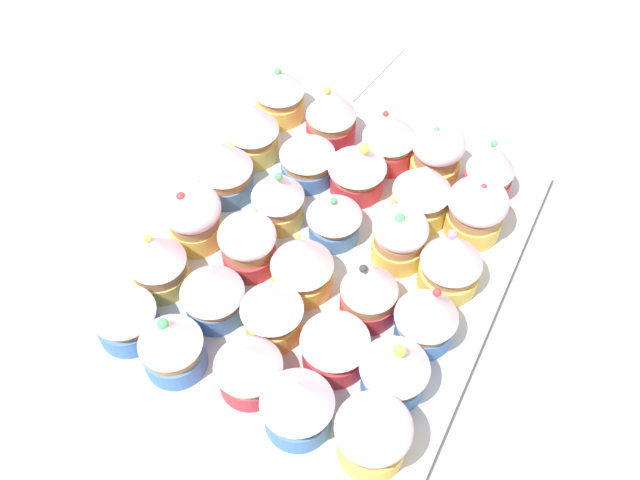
% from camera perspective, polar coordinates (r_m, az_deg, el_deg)
% --- Properties ---
extents(ground_plane, '(1.80, 1.80, 0.03)m').
position_cam_1_polar(ground_plane, '(0.80, 0.00, -2.43)').
color(ground_plane, '#9E9EA3').
extents(baking_tray, '(0.44, 0.37, 0.01)m').
position_cam_1_polar(baking_tray, '(0.78, 0.00, -1.57)').
color(baking_tray, silver).
rests_on(baking_tray, ground_plane).
extents(cupcake_0, '(0.06, 0.06, 0.07)m').
position_cam_1_polar(cupcake_0, '(0.89, -3.12, 11.18)').
color(cupcake_0, '#EFC651').
rests_on(cupcake_0, baking_tray).
extents(cupcake_1, '(0.06, 0.06, 0.08)m').
position_cam_1_polar(cupcake_1, '(0.84, -5.25, 8.53)').
color(cupcake_1, '#EFC651').
rests_on(cupcake_1, baking_tray).
extents(cupcake_2, '(0.06, 0.06, 0.08)m').
position_cam_1_polar(cupcake_2, '(0.81, -7.36, 5.54)').
color(cupcake_2, '#477AC6').
rests_on(cupcake_2, baking_tray).
extents(cupcake_3, '(0.06, 0.06, 0.08)m').
position_cam_1_polar(cupcake_3, '(0.77, -9.71, 1.80)').
color(cupcake_3, '#EFC651').
rests_on(cupcake_3, baking_tray).
extents(cupcake_4, '(0.06, 0.06, 0.08)m').
position_cam_1_polar(cupcake_4, '(0.74, -12.39, -1.57)').
color(cupcake_4, '#EFC651').
rests_on(cupcake_4, baking_tray).
extents(cupcake_5, '(0.06, 0.06, 0.07)m').
position_cam_1_polar(cupcake_5, '(0.72, -14.79, -5.51)').
color(cupcake_5, '#477AC6').
rests_on(cupcake_5, baking_tray).
extents(cupcake_6, '(0.06, 0.06, 0.08)m').
position_cam_1_polar(cupcake_6, '(0.86, 0.85, 9.67)').
color(cupcake_6, '#D1333D').
rests_on(cupcake_6, baking_tray).
extents(cupcake_7, '(0.06, 0.06, 0.07)m').
position_cam_1_polar(cupcake_7, '(0.82, -0.97, 6.54)').
color(cupcake_7, '#477AC6').
rests_on(cupcake_7, baking_tray).
extents(cupcake_8, '(0.06, 0.06, 0.08)m').
position_cam_1_polar(cupcake_8, '(0.78, -3.27, 3.45)').
color(cupcake_8, '#EFC651').
rests_on(cupcake_8, baking_tray).
extents(cupcake_9, '(0.06, 0.06, 0.07)m').
position_cam_1_polar(cupcake_9, '(0.75, -5.55, -0.33)').
color(cupcake_9, '#D1333D').
rests_on(cupcake_9, baking_tray).
extents(cupcake_10, '(0.06, 0.06, 0.07)m').
position_cam_1_polar(cupcake_10, '(0.72, -8.27, -3.98)').
color(cupcake_10, '#477AC6').
rests_on(cupcake_10, baking_tray).
extents(cupcake_11, '(0.06, 0.06, 0.07)m').
position_cam_1_polar(cupcake_11, '(0.69, -11.35, -7.89)').
color(cupcake_11, '#477AC6').
rests_on(cupcake_11, baking_tray).
extents(cupcake_12, '(0.06, 0.06, 0.07)m').
position_cam_1_polar(cupcake_12, '(0.84, 5.34, 7.78)').
color(cupcake_12, '#D1333D').
rests_on(cupcake_12, baking_tray).
extents(cupcake_13, '(0.06, 0.06, 0.07)m').
position_cam_1_polar(cupcake_13, '(0.81, 2.88, 5.52)').
color(cupcake_13, '#D1333D').
rests_on(cupcake_13, baking_tray).
extents(cupcake_14, '(0.06, 0.06, 0.06)m').
position_cam_1_polar(cupcake_14, '(0.77, 1.15, 1.83)').
color(cupcake_14, '#477AC6').
rests_on(cupcake_14, baking_tray).
extents(cupcake_15, '(0.06, 0.06, 0.08)m').
position_cam_1_polar(cupcake_15, '(0.73, -1.66, -1.71)').
color(cupcake_15, '#EFC651').
rests_on(cupcake_15, baking_tray).
extents(cupcake_16, '(0.06, 0.06, 0.07)m').
position_cam_1_polar(cupcake_16, '(0.70, -3.57, -5.56)').
color(cupcake_16, '#EFC651').
rests_on(cupcake_16, baking_tray).
extents(cupcake_17, '(0.06, 0.06, 0.07)m').
position_cam_1_polar(cupcake_17, '(0.67, -5.54, -9.57)').
color(cupcake_17, '#D1333D').
rests_on(cupcake_17, baking_tray).
extents(cupcake_18, '(0.06, 0.06, 0.08)m').
position_cam_1_polar(cupcake_18, '(0.83, 8.95, 6.61)').
color(cupcake_18, '#EFC651').
rests_on(cupcake_18, baking_tray).
extents(cupcake_19, '(0.06, 0.06, 0.08)m').
position_cam_1_polar(cupcake_19, '(0.78, 7.83, 3.72)').
color(cupcake_19, '#EFC651').
rests_on(cupcake_19, baking_tray).
extents(cupcake_20, '(0.06, 0.06, 0.07)m').
position_cam_1_polar(cupcake_20, '(0.75, 6.11, 0.20)').
color(cupcake_20, '#EFC651').
rests_on(cupcake_20, baking_tray).
extents(cupcake_21, '(0.06, 0.06, 0.08)m').
position_cam_1_polar(cupcake_21, '(0.71, 3.80, -3.87)').
color(cupcake_21, '#D1333D').
rests_on(cupcake_21, baking_tray).
extents(cupcake_22, '(0.07, 0.07, 0.07)m').
position_cam_1_polar(cupcake_22, '(0.68, 1.17, -7.89)').
color(cupcake_22, '#D1333D').
rests_on(cupcake_22, baking_tray).
extents(cupcake_23, '(0.07, 0.07, 0.08)m').
position_cam_1_polar(cupcake_23, '(0.65, -1.77, -12.34)').
color(cupcake_23, '#477AC6').
rests_on(cupcake_23, baking_tray).
extents(cupcake_24, '(0.05, 0.05, 0.08)m').
position_cam_1_polar(cupcake_24, '(0.82, 12.94, 5.31)').
color(cupcake_24, '#D1333D').
rests_on(cupcake_24, baking_tray).
extents(cupcake_25, '(0.06, 0.06, 0.07)m').
position_cam_1_polar(cupcake_25, '(0.79, 11.89, 2.26)').
color(cupcake_25, '#EFC651').
rests_on(cupcake_25, baking_tray).
extents(cupcake_26, '(0.06, 0.06, 0.08)m').
position_cam_1_polar(cupcake_26, '(0.74, 10.06, -1.60)').
color(cupcake_26, '#EFC651').
rests_on(cupcake_26, baking_tray).
extents(cupcake_27, '(0.06, 0.06, 0.08)m').
position_cam_1_polar(cupcake_27, '(0.70, 8.19, -5.69)').
color(cupcake_27, '#477AC6').
rests_on(cupcake_27, baking_tray).
extents(cupcake_28, '(0.06, 0.06, 0.08)m').
position_cam_1_polar(cupcake_28, '(0.67, 5.75, -9.75)').
color(cupcake_28, '#477AC6').
rests_on(cupcake_28, baking_tray).
extents(cupcake_29, '(0.07, 0.07, 0.07)m').
position_cam_1_polar(cupcake_29, '(0.64, 4.08, -14.69)').
color(cupcake_29, '#EFC651').
rests_on(cupcake_29, baking_tray).
extents(napkin, '(0.14, 0.12, 0.01)m').
position_cam_1_polar(napkin, '(1.00, 1.98, 13.71)').
color(napkin, white).
rests_on(napkin, ground_plane).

